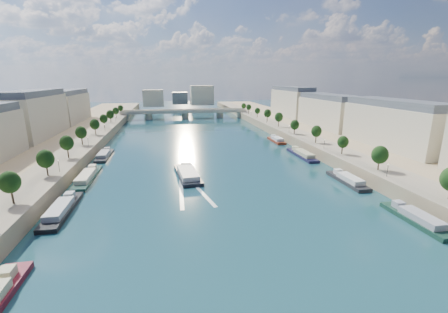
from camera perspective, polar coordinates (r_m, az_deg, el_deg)
name	(u,v)px	position (r m, az deg, el deg)	size (l,w,h in m)	color
ground	(204,157)	(140.50, -3.88, -0.02)	(700.00, 700.00, 0.00)	#0C2E38
quay_left	(35,159)	(149.86, -32.38, -0.41)	(44.00, 520.00, 5.00)	#9E8460
quay_right	(344,145)	(164.46, 21.87, 2.02)	(44.00, 520.00, 5.00)	#9E8460
pave_left	(72,152)	(144.35, -26.99, 0.84)	(14.00, 520.00, 0.10)	gray
pave_right	(317,141)	(156.43, 17.31, 2.76)	(14.00, 520.00, 0.10)	gray
trees_left	(77,138)	(144.62, -26.27, 3.15)	(4.80, 268.80, 8.26)	#382B1E
trees_right	(305,128)	(163.33, 15.21, 5.34)	(4.80, 268.80, 8.26)	#382B1E
lamps_left	(76,150)	(133.15, -26.42, 1.06)	(0.36, 200.36, 4.28)	black
lamps_right	(305,135)	(158.26, 15.10, 4.07)	(0.36, 200.36, 4.28)	black
buildings_left	(9,123)	(163.49, -35.81, 5.20)	(16.00, 226.00, 23.20)	#C3B796
buildings_right	(356,114)	(179.30, 23.80, 7.34)	(16.00, 226.00, 23.20)	#C3B796
skyline	(183,97)	(355.58, -7.80, 11.24)	(79.00, 42.00, 22.00)	#C3B796
bridge	(185,113)	(275.40, -7.45, 8.26)	(112.00, 12.00, 8.15)	#C1B79E
tour_barge	(188,174)	(112.99, -6.93, -3.33)	(9.48, 25.91, 3.61)	black
wake	(191,192)	(97.64, -6.22, -6.83)	(10.74, 26.03, 0.04)	silver
moored_barges_left	(57,216)	(90.96, -29.19, -9.84)	(5.00, 157.02, 3.60)	#181E35
moored_barges_right	(350,182)	(113.03, 22.93, -4.47)	(5.00, 162.01, 3.60)	black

